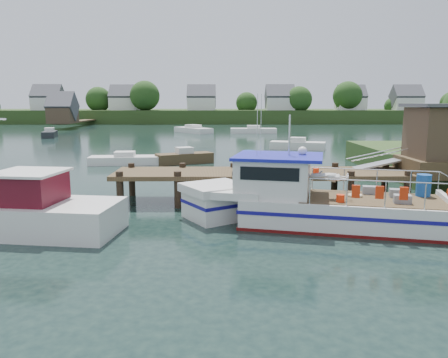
{
  "coord_description": "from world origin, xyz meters",
  "views": [
    {
      "loc": [
        -1.21,
        -19.85,
        4.52
      ],
      "look_at": [
        -1.0,
        -1.5,
        1.3
      ],
      "focal_mm": 35.0,
      "sensor_mm": 36.0,
      "label": 1
    }
  ],
  "objects_px": {
    "work_boat": "(6,212)",
    "moored_d": "(193,130)",
    "moored_a": "(125,160)",
    "lobster_boat": "(306,201)",
    "moored_far": "(253,130)",
    "moored_b": "(298,145)",
    "moored_rowboat": "(185,157)",
    "dock": "(387,153)",
    "moored_e": "(50,134)"
  },
  "relations": [
    {
      "from": "moored_a",
      "to": "moored_e",
      "type": "relative_size",
      "value": 1.1
    },
    {
      "from": "moored_rowboat",
      "to": "moored_b",
      "type": "xyz_separation_m",
      "value": [
        10.32,
        9.98,
        -0.02
      ]
    },
    {
      "from": "moored_e",
      "to": "moored_b",
      "type": "bearing_deg",
      "value": -50.95
    },
    {
      "from": "moored_b",
      "to": "dock",
      "type": "bearing_deg",
      "value": -108.87
    },
    {
      "from": "lobster_boat",
      "to": "moored_e",
      "type": "relative_size",
      "value": 2.1
    },
    {
      "from": "work_boat",
      "to": "moored_a",
      "type": "height_order",
      "value": "work_boat"
    },
    {
      "from": "lobster_boat",
      "to": "moored_a",
      "type": "xyz_separation_m",
      "value": [
        -10.23,
        16.3,
        -0.53
      ]
    },
    {
      "from": "moored_b",
      "to": "moored_e",
      "type": "distance_m",
      "value": 33.75
    },
    {
      "from": "moored_a",
      "to": "moored_d",
      "type": "relative_size",
      "value": 0.73
    },
    {
      "from": "moored_rowboat",
      "to": "moored_e",
      "type": "height_order",
      "value": "moored_e"
    },
    {
      "from": "moored_rowboat",
      "to": "moored_far",
      "type": "distance_m",
      "value": 33.77
    },
    {
      "from": "dock",
      "to": "moored_d",
      "type": "bearing_deg",
      "value": 104.0
    },
    {
      "from": "dock",
      "to": "moored_far",
      "type": "xyz_separation_m",
      "value": [
        -2.55,
        45.61,
        -1.81
      ]
    },
    {
      "from": "lobster_boat",
      "to": "moored_far",
      "type": "height_order",
      "value": "lobster_boat"
    },
    {
      "from": "dock",
      "to": "moored_far",
      "type": "distance_m",
      "value": 45.71
    },
    {
      "from": "work_boat",
      "to": "moored_far",
      "type": "height_order",
      "value": "work_boat"
    },
    {
      "from": "work_boat",
      "to": "moored_b",
      "type": "xyz_separation_m",
      "value": [
        15.24,
        27.55,
        -0.29
      ]
    },
    {
      "from": "dock",
      "to": "moored_d",
      "type": "xyz_separation_m",
      "value": [
        -11.62,
        46.61,
        -1.79
      ]
    },
    {
      "from": "moored_d",
      "to": "moored_rowboat",
      "type": "bearing_deg",
      "value": -94.12
    },
    {
      "from": "dock",
      "to": "moored_e",
      "type": "relative_size",
      "value": 3.47
    },
    {
      "from": "moored_b",
      "to": "moored_d",
      "type": "xyz_separation_m",
      "value": [
        -11.62,
        23.88,
        0.02
      ]
    },
    {
      "from": "dock",
      "to": "lobster_boat",
      "type": "bearing_deg",
      "value": -138.25
    },
    {
      "from": "lobster_boat",
      "to": "moored_d",
      "type": "relative_size",
      "value": 1.38
    },
    {
      "from": "moored_d",
      "to": "moored_a",
      "type": "bearing_deg",
      "value": -101.46
    },
    {
      "from": "work_boat",
      "to": "moored_d",
      "type": "xyz_separation_m",
      "value": [
        3.62,
        51.43,
        -0.27
      ]
    },
    {
      "from": "work_boat",
      "to": "dock",
      "type": "bearing_deg",
      "value": 25.54
    },
    {
      "from": "moored_a",
      "to": "moored_d",
      "type": "height_order",
      "value": "moored_d"
    },
    {
      "from": "moored_rowboat",
      "to": "moored_far",
      "type": "bearing_deg",
      "value": 82.33
    },
    {
      "from": "moored_rowboat",
      "to": "moored_e",
      "type": "distance_m",
      "value": 32.12
    },
    {
      "from": "moored_b",
      "to": "work_boat",
      "type": "bearing_deg",
      "value": -137.83
    },
    {
      "from": "dock",
      "to": "work_boat",
      "type": "relative_size",
      "value": 1.9
    },
    {
      "from": "moored_a",
      "to": "moored_b",
      "type": "xyz_separation_m",
      "value": [
        14.7,
        10.41,
        0.08
      ]
    },
    {
      "from": "moored_rowboat",
      "to": "moored_a",
      "type": "bearing_deg",
      "value": -168.82
    },
    {
      "from": "moored_rowboat",
      "to": "moored_a",
      "type": "height_order",
      "value": "moored_rowboat"
    },
    {
      "from": "dock",
      "to": "work_boat",
      "type": "bearing_deg",
      "value": -162.44
    },
    {
      "from": "moored_d",
      "to": "dock",
      "type": "bearing_deg",
      "value": -82.33
    },
    {
      "from": "moored_b",
      "to": "moored_a",
      "type": "bearing_deg",
      "value": -163.57
    },
    {
      "from": "lobster_boat",
      "to": "moored_b",
      "type": "relative_size",
      "value": 1.81
    },
    {
      "from": "moored_rowboat",
      "to": "moored_far",
      "type": "xyz_separation_m",
      "value": [
        7.77,
        32.86,
        -0.02
      ]
    },
    {
      "from": "moored_a",
      "to": "moored_b",
      "type": "bearing_deg",
      "value": 50.78
    },
    {
      "from": "moored_far",
      "to": "moored_d",
      "type": "height_order",
      "value": "moored_d"
    },
    {
      "from": "work_boat",
      "to": "lobster_boat",
      "type": "bearing_deg",
      "value": 12.42
    },
    {
      "from": "moored_e",
      "to": "moored_a",
      "type": "bearing_deg",
      "value": -83.09
    },
    {
      "from": "dock",
      "to": "moored_b",
      "type": "distance_m",
      "value": 22.8
    },
    {
      "from": "moored_rowboat",
      "to": "moored_far",
      "type": "height_order",
      "value": "moored_rowboat"
    },
    {
      "from": "work_boat",
      "to": "moored_d",
      "type": "relative_size",
      "value": 1.2
    },
    {
      "from": "work_boat",
      "to": "moored_rowboat",
      "type": "xyz_separation_m",
      "value": [
        4.93,
        17.57,
        -0.27
      ]
    },
    {
      "from": "lobster_boat",
      "to": "work_boat",
      "type": "relative_size",
      "value": 1.15
    },
    {
      "from": "moored_b",
      "to": "moored_rowboat",
      "type": "bearing_deg",
      "value": -154.81
    },
    {
      "from": "moored_a",
      "to": "moored_b",
      "type": "relative_size",
      "value": 0.95
    }
  ]
}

